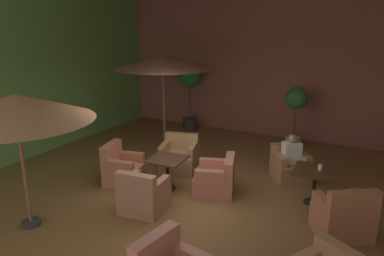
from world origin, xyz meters
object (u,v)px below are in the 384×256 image
armchair_front_right_west (216,179)px  iced_drink_cup (320,167)px  armchair_front_left_north (343,217)px  potted_tree_mid_left (296,108)px  cafe_table_front_left (315,176)px  armchair_front_right_east (123,169)px  armchair_front_right_south (143,196)px  patio_umbrella_center_beige (15,108)px  armchair_front_left_east (290,166)px  potted_tree_left_corner (190,84)px  patron_blue_shirt (292,151)px  armchair_front_right_north (179,158)px  patio_umbrella_tall_red (163,63)px  cafe_table_front_right (167,165)px

armchair_front_right_west → iced_drink_cup: bearing=15.3°
iced_drink_cup → armchair_front_right_west: bearing=-164.7°
armchair_front_left_north → potted_tree_mid_left: size_ratio=0.62×
cafe_table_front_left → armchair_front_right_east: size_ratio=0.94×
armchair_front_right_south → potted_tree_mid_left: (1.58, 4.82, 0.86)m
patio_umbrella_center_beige → iced_drink_cup: 5.44m
armchair_front_right_south → armchair_front_right_west: size_ratio=0.83×
armchair_front_left_east → armchair_front_right_south: armchair_front_right_south is taller
potted_tree_left_corner → potted_tree_mid_left: size_ratio=1.22×
armchair_front_right_south → patron_blue_shirt: (2.02, 2.72, 0.37)m
armchair_front_right_north → potted_tree_left_corner: 3.78m
armchair_front_left_east → iced_drink_cup: iced_drink_cup is taller
armchair_front_right_north → potted_tree_mid_left: bearing=55.0°
potted_tree_mid_left → armchair_front_left_east: bearing=-78.4°
armchair_front_left_north → armchair_front_right_south: (-3.34, -0.87, -0.02)m
armchair_front_right_north → potted_tree_left_corner: bearing=115.0°
patio_umbrella_tall_red → armchair_front_left_north: bearing=-25.2°
patio_umbrella_tall_red → patio_umbrella_center_beige: patio_umbrella_tall_red is taller
potted_tree_left_corner → patron_blue_shirt: bearing=-32.8°
armchair_front_left_east → armchair_front_right_east: bearing=-147.8°
potted_tree_left_corner → iced_drink_cup: bearing=-35.9°
armchair_front_right_north → armchair_front_right_east: armchair_front_right_east is taller
cafe_table_front_right → armchair_front_right_east: armchair_front_right_east is taller
patio_umbrella_center_beige → patron_blue_shirt: (3.44, 4.05, -1.40)m
armchair_front_left_north → patio_umbrella_center_beige: 5.53m
patio_umbrella_tall_red → patron_blue_shirt: 4.01m
cafe_table_front_right → patio_umbrella_tall_red: size_ratio=0.29×
potted_tree_left_corner → patron_blue_shirt: (3.94, -2.54, -0.81)m
cafe_table_front_right → armchair_front_right_south: 1.05m
armchair_front_right_east → potted_tree_left_corner: potted_tree_left_corner is taller
armchair_front_right_east → patio_umbrella_tall_red: patio_umbrella_tall_red is taller
potted_tree_mid_left → patron_blue_shirt: size_ratio=2.70×
armchair_front_right_north → iced_drink_cup: 3.19m
armchair_front_right_east → armchair_front_right_west: bearing=16.0°
cafe_table_front_right → armchair_front_right_east: 1.05m
armchair_front_left_north → potted_tree_left_corner: size_ratio=0.51×
potted_tree_mid_left → iced_drink_cup: potted_tree_mid_left is taller
potted_tree_left_corner → iced_drink_cup: 5.83m
cafe_table_front_right → iced_drink_cup: bearing=16.5°
patio_umbrella_tall_red → armchair_front_right_south: bearing=-63.7°
cafe_table_front_left → armchair_front_left_east: 1.18m
cafe_table_front_right → potted_tree_left_corner: size_ratio=0.36×
patio_umbrella_center_beige → iced_drink_cup: bearing=37.4°
armchair_front_left_north → armchair_front_left_east: 2.30m
cafe_table_front_left → armchair_front_right_south: size_ratio=1.01×
armchair_front_right_south → patron_blue_shirt: patron_blue_shirt is taller
armchair_front_right_west → patron_blue_shirt: size_ratio=1.57×
armchair_front_right_north → armchair_front_right_east: (-0.72, -1.21, 0.01)m
armchair_front_left_north → armchair_front_right_north: size_ratio=1.08×
cafe_table_front_left → armchair_front_right_north: (-3.09, 0.16, -0.24)m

